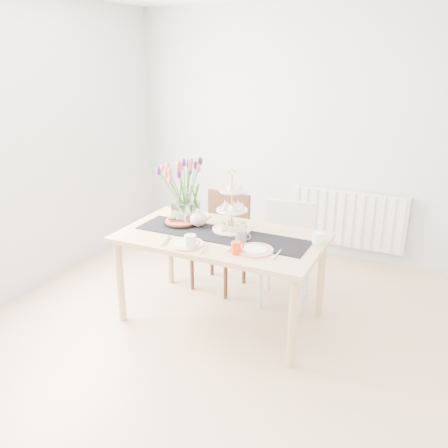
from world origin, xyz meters
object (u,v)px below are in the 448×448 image
at_px(cake_stand, 232,215).
at_px(tulip_vase, 185,181).
at_px(mug_white, 190,242).
at_px(plate_left, 186,244).
at_px(radiator, 348,219).
at_px(plate_right, 254,250).
at_px(tart_tin, 181,222).
at_px(dining_table, 221,244).
at_px(cream_jug, 318,238).
at_px(chair_white, 288,245).
at_px(mug_grey, 241,237).
at_px(teapot, 198,219).
at_px(chair_brown, 223,233).
at_px(mug_orange, 236,248).

bearing_deg(cake_stand, tulip_vase, 177.96).
relative_size(mug_white, plate_left, 0.40).
relative_size(radiator, cake_stand, 2.61).
bearing_deg(plate_right, cake_stand, 136.40).
bearing_deg(cake_stand, tart_tin, -174.77).
xyz_separation_m(dining_table, cake_stand, (0.03, 0.13, 0.21)).
xyz_separation_m(tulip_vase, cream_jug, (1.14, 0.02, -0.32)).
bearing_deg(chair_white, tulip_vase, -158.24).
xyz_separation_m(chair_white, mug_grey, (-0.16, -0.67, 0.29)).
bearing_deg(mug_white, chair_white, 59.99).
distance_m(cake_stand, mug_grey, 0.28).
xyz_separation_m(cream_jug, tart_tin, (-1.15, -0.07, -0.03)).
distance_m(chair_white, teapot, 0.85).
height_order(dining_table, tart_tin, tart_tin).
distance_m(tulip_vase, tart_tin, 0.35).
bearing_deg(plate_left, cake_stand, 66.67).
distance_m(mug_white, plate_left, 0.09).
xyz_separation_m(teapot, cream_jug, (0.99, 0.07, -0.03)).
bearing_deg(tulip_vase, mug_white, -56.80).
height_order(radiator, plate_right, plate_right).
distance_m(cake_stand, plate_left, 0.48).
distance_m(radiator, mug_grey, 1.88).
bearing_deg(plate_left, tulip_vase, 120.12).
bearing_deg(mug_white, chair_brown, 97.25).
height_order(chair_white, teapot, teapot).
bearing_deg(teapot, cream_jug, -14.29).
relative_size(tart_tin, plate_left, 1.15).
bearing_deg(teapot, plate_right, -42.21).
distance_m(dining_table, cream_jug, 0.76).
xyz_separation_m(chair_white, mug_orange, (-0.11, -0.87, 0.28)).
xyz_separation_m(chair_white, tart_tin, (-0.78, -0.50, 0.25)).
bearing_deg(radiator, teapot, -119.39).
bearing_deg(mug_grey, tart_tin, 142.19).
xyz_separation_m(tart_tin, mug_grey, (0.62, -0.17, 0.03)).
bearing_deg(cream_jug, mug_white, -172.74).
relative_size(chair_brown, cream_jug, 10.25).
bearing_deg(tulip_vase, mug_orange, -32.71).
height_order(teapot, tart_tin, teapot).
xyz_separation_m(chair_brown, mug_grey, (0.48, -0.68, 0.28)).
xyz_separation_m(dining_table, teapot, (-0.25, 0.09, 0.15)).
distance_m(cake_stand, mug_white, 0.49).
relative_size(cake_stand, plate_left, 1.75).
xyz_separation_m(tart_tin, mug_white, (0.33, -0.43, 0.03)).
height_order(mug_orange, plate_right, mug_orange).
bearing_deg(mug_white, radiator, 65.83).
distance_m(chair_brown, chair_white, 0.64).
bearing_deg(plate_right, plate_left, -167.51).
distance_m(radiator, dining_table, 1.85).
bearing_deg(teapot, cake_stand, -10.77).
bearing_deg(radiator, cake_stand, -111.55).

